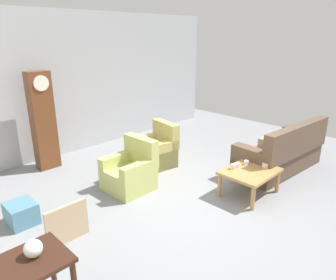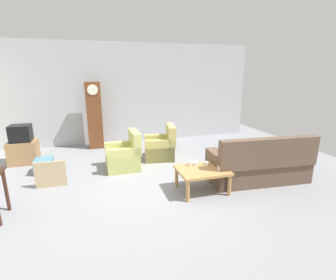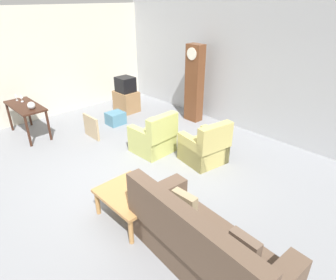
% 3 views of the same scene
% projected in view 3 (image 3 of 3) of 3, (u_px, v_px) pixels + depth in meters
% --- Properties ---
extents(ground_plane, '(10.40, 10.40, 0.00)m').
position_uv_depth(ground_plane, '(131.00, 180.00, 5.39)').
color(ground_plane, gray).
extents(garage_door_wall, '(8.40, 0.16, 3.20)m').
position_uv_depth(garage_door_wall, '(247.00, 65.00, 6.90)').
color(garage_door_wall, '#ADAFB5').
rests_on(garage_door_wall, ground_plane).
extents(pegboard_wall_left, '(0.12, 6.40, 2.88)m').
position_uv_depth(pegboard_wall_left, '(43.00, 64.00, 7.68)').
color(pegboard_wall_left, beige).
rests_on(pegboard_wall_left, ground_plane).
extents(couch_floral, '(2.16, 1.04, 1.04)m').
position_uv_depth(couch_floral, '(203.00, 246.00, 3.53)').
color(couch_floral, brown).
rests_on(couch_floral, ground_plane).
extents(armchair_olive_near, '(0.81, 0.78, 0.92)m').
position_uv_depth(armchair_olive_near, '(154.00, 139.00, 6.24)').
color(armchair_olive_near, '#B7BC66').
rests_on(armchair_olive_near, ground_plane).
extents(armchair_olive_far, '(0.91, 0.88, 0.92)m').
position_uv_depth(armchair_olive_far, '(205.00, 149.00, 5.86)').
color(armchair_olive_far, tan).
rests_on(armchair_olive_far, ground_plane).
extents(coffee_table_wood, '(0.96, 0.76, 0.46)m').
position_uv_depth(coffee_table_wood, '(130.00, 196.00, 4.33)').
color(coffee_table_wood, '#B27F47').
rests_on(coffee_table_wood, ground_plane).
extents(console_table_dark, '(1.30, 0.56, 0.77)m').
position_uv_depth(console_table_dark, '(26.00, 110.00, 6.84)').
color(console_table_dark, '#381E14').
rests_on(console_table_dark, ground_plane).
extents(grandfather_clock, '(0.44, 0.30, 2.01)m').
position_uv_depth(grandfather_clock, '(194.00, 84.00, 7.57)').
color(grandfather_clock, brown).
rests_on(grandfather_clock, ground_plane).
extents(tv_stand_cabinet, '(0.68, 0.52, 0.59)m').
position_uv_depth(tv_stand_cabinet, '(126.00, 101.00, 8.50)').
color(tv_stand_cabinet, '#997047').
rests_on(tv_stand_cabinet, ground_plane).
extents(tv_crt, '(0.48, 0.44, 0.42)m').
position_uv_depth(tv_crt, '(125.00, 84.00, 8.27)').
color(tv_crt, black).
rests_on(tv_crt, tv_stand_cabinet).
extents(framed_picture_leaning, '(0.60, 0.05, 0.55)m').
position_uv_depth(framed_picture_leaning, '(91.00, 127.00, 6.89)').
color(framed_picture_leaning, tan).
rests_on(framed_picture_leaning, ground_plane).
extents(storage_box_blue, '(0.39, 0.44, 0.33)m').
position_uv_depth(storage_box_blue, '(116.00, 118.00, 7.67)').
color(storage_box_blue, teal).
rests_on(storage_box_blue, ground_plane).
extents(glass_dome_cloche, '(0.17, 0.17, 0.17)m').
position_uv_depth(glass_dome_cloche, '(31.00, 105.00, 6.53)').
color(glass_dome_cloche, silver).
rests_on(glass_dome_cloche, console_table_dark).
extents(cup_white_porcelain, '(0.08, 0.08, 0.08)m').
position_uv_depth(cup_white_porcelain, '(146.00, 190.00, 4.29)').
color(cup_white_porcelain, white).
rests_on(cup_white_porcelain, coffee_table_wood).
extents(cup_blue_rimmed, '(0.08, 0.08, 0.07)m').
position_uv_depth(cup_blue_rimmed, '(139.00, 183.00, 4.47)').
color(cup_blue_rimmed, silver).
rests_on(cup_blue_rimmed, coffee_table_wood).
extents(cup_cream_tall, '(0.09, 0.09, 0.09)m').
position_uv_depth(cup_cream_tall, '(136.00, 179.00, 4.54)').
color(cup_cream_tall, beige).
rests_on(cup_cream_tall, coffee_table_wood).
extents(bowl_white_stacked, '(0.15, 0.15, 0.07)m').
position_uv_depth(bowl_white_stacked, '(138.00, 205.00, 3.99)').
color(bowl_white_stacked, white).
rests_on(bowl_white_stacked, coffee_table_wood).
extents(wine_glass_tall, '(0.06, 0.06, 0.18)m').
position_uv_depth(wine_glass_tall, '(16.00, 96.00, 7.03)').
color(wine_glass_tall, silver).
rests_on(wine_glass_tall, console_table_dark).
extents(wine_glass_mid, '(0.08, 0.08, 0.18)m').
position_uv_depth(wine_glass_mid, '(21.00, 97.00, 6.95)').
color(wine_glass_mid, silver).
rests_on(wine_glass_mid, console_table_dark).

